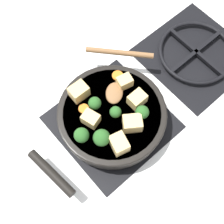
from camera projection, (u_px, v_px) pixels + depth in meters
name	position (u px, v px, depth m)	size (l,w,h in m)	color
ground_plane	(112.00, 122.00, 0.93)	(2.40, 2.40, 0.00)	white
front_burner_grate	(112.00, 121.00, 0.92)	(0.31, 0.31, 0.03)	black
rear_burner_grate	(195.00, 53.00, 1.01)	(0.31, 0.31, 0.03)	black
skillet_pan	(111.00, 116.00, 0.88)	(0.31, 0.40, 0.05)	black
wooden_spoon	(117.00, 71.00, 0.90)	(0.21, 0.22, 0.02)	brown
tofu_cube_center_large	(79.00, 92.00, 0.86)	(0.05, 0.04, 0.04)	#DBB770
tofu_cube_near_handle	(119.00, 144.00, 0.80)	(0.05, 0.04, 0.04)	#DBB770
tofu_cube_east_chunk	(132.00, 123.00, 0.82)	(0.05, 0.04, 0.04)	#DBB770
tofu_cube_west_chunk	(91.00, 119.00, 0.83)	(0.04, 0.03, 0.03)	#DBB770
tofu_cube_back_piece	(125.00, 82.00, 0.88)	(0.04, 0.03, 0.03)	#DBB770
tofu_cube_front_piece	(137.00, 99.00, 0.85)	(0.05, 0.04, 0.04)	#DBB770
broccoli_floret_near_spoon	(95.00, 103.00, 0.84)	(0.04, 0.04, 0.04)	#709956
broccoli_floret_center_top	(102.00, 138.00, 0.80)	(0.05, 0.05, 0.05)	#709956
broccoli_floret_east_rim	(142.00, 112.00, 0.83)	(0.04, 0.04, 0.04)	#709956
broccoli_floret_west_rim	(115.00, 113.00, 0.83)	(0.03, 0.03, 0.04)	#709956
broccoli_floret_north_edge	(81.00, 135.00, 0.80)	(0.04, 0.04, 0.05)	#709956
carrot_slice_orange_thin	(118.00, 76.00, 0.90)	(0.03, 0.03, 0.01)	orange
carrot_slice_near_center	(84.00, 109.00, 0.86)	(0.03, 0.03, 0.01)	orange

